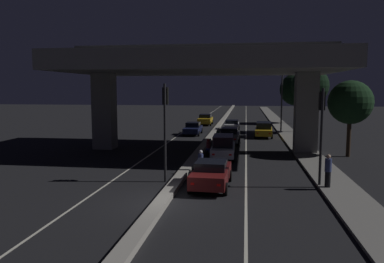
{
  "coord_description": "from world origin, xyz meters",
  "views": [
    {
      "loc": [
        3.69,
        -16.17,
        5.19
      ],
      "look_at": [
        -1.0,
        16.34,
        1.44
      ],
      "focal_mm": 35.0,
      "sensor_mm": 36.0,
      "label": 1
    }
  ],
  "objects_px": {
    "car_dark_red_lead": "(211,174)",
    "pedestrian_on_sidewalk": "(328,171)",
    "car_grey_third": "(230,136)",
    "motorcycle_white_filtering_near": "(201,164)",
    "traffic_light_right_of_median": "(322,120)",
    "motorcycle_red_filtering_far": "(218,137)",
    "street_lamp": "(280,89)",
    "car_taxi_yellow_fourth": "(264,129)",
    "car_white_second": "(223,146)",
    "car_taxi_yellow_second_oncoming": "(205,119)",
    "car_dark_blue_lead_oncoming": "(193,128)",
    "car_white_fifth": "(232,125)",
    "traffic_light_left_of_median": "(165,116)",
    "motorcycle_blue_filtering_mid": "(208,149)"
  },
  "relations": [
    {
      "from": "car_dark_red_lead",
      "to": "pedestrian_on_sidewalk",
      "type": "distance_m",
      "value": 6.01
    },
    {
      "from": "car_grey_third",
      "to": "motorcycle_white_filtering_near",
      "type": "height_order",
      "value": "car_grey_third"
    },
    {
      "from": "traffic_light_right_of_median",
      "to": "car_grey_third",
      "type": "xyz_separation_m",
      "value": [
        -5.39,
        15.18,
        -2.79
      ]
    },
    {
      "from": "car_grey_third",
      "to": "motorcycle_red_filtering_far",
      "type": "distance_m",
      "value": 1.23
    },
    {
      "from": "street_lamp",
      "to": "car_taxi_yellow_fourth",
      "type": "bearing_deg",
      "value": -112.47
    },
    {
      "from": "motorcycle_white_filtering_near",
      "to": "car_white_second",
      "type": "bearing_deg",
      "value": -11.67
    },
    {
      "from": "car_taxi_yellow_second_oncoming",
      "to": "motorcycle_red_filtering_far",
      "type": "distance_m",
      "value": 18.1
    },
    {
      "from": "car_taxi_yellow_second_oncoming",
      "to": "car_dark_blue_lead_oncoming",
      "type": "bearing_deg",
      "value": -1.02
    },
    {
      "from": "traffic_light_right_of_median",
      "to": "car_taxi_yellow_fourth",
      "type": "xyz_separation_m",
      "value": [
        -1.97,
        20.75,
        -2.72
      ]
    },
    {
      "from": "car_grey_third",
      "to": "motorcycle_white_filtering_near",
      "type": "xyz_separation_m",
      "value": [
        -1.22,
        -13.1,
        -0.14
      ]
    },
    {
      "from": "car_grey_third",
      "to": "car_taxi_yellow_fourth",
      "type": "relative_size",
      "value": 0.86
    },
    {
      "from": "car_grey_third",
      "to": "pedestrian_on_sidewalk",
      "type": "relative_size",
      "value": 2.46
    },
    {
      "from": "pedestrian_on_sidewalk",
      "to": "car_taxi_yellow_second_oncoming",
      "type": "bearing_deg",
      "value": 106.47
    },
    {
      "from": "traffic_light_right_of_median",
      "to": "street_lamp",
      "type": "height_order",
      "value": "street_lamp"
    },
    {
      "from": "car_grey_third",
      "to": "car_taxi_yellow_second_oncoming",
      "type": "bearing_deg",
      "value": 14.62
    },
    {
      "from": "car_dark_blue_lead_oncoming",
      "to": "car_dark_red_lead",
      "type": "bearing_deg",
      "value": 10.28
    },
    {
      "from": "pedestrian_on_sidewalk",
      "to": "traffic_light_right_of_median",
      "type": "bearing_deg",
      "value": 121.36
    },
    {
      "from": "car_white_second",
      "to": "car_white_fifth",
      "type": "height_order",
      "value": "car_white_second"
    },
    {
      "from": "traffic_light_right_of_median",
      "to": "motorcycle_red_filtering_far",
      "type": "xyz_separation_m",
      "value": [
        -6.56,
        15.48,
        -2.97
      ]
    },
    {
      "from": "car_white_second",
      "to": "motorcycle_red_filtering_far",
      "type": "relative_size",
      "value": 2.43
    },
    {
      "from": "traffic_light_right_of_median",
      "to": "car_taxi_yellow_second_oncoming",
      "type": "height_order",
      "value": "traffic_light_right_of_median"
    },
    {
      "from": "car_dark_blue_lead_oncoming",
      "to": "pedestrian_on_sidewalk",
      "type": "xyz_separation_m",
      "value": [
        10.16,
        -22.16,
        0.29
      ]
    },
    {
      "from": "traffic_light_left_of_median",
      "to": "car_taxi_yellow_fourth",
      "type": "distance_m",
      "value": 21.9
    },
    {
      "from": "traffic_light_right_of_median",
      "to": "car_dark_blue_lead_oncoming",
      "type": "relative_size",
      "value": 1.14
    },
    {
      "from": "motorcycle_red_filtering_far",
      "to": "pedestrian_on_sidewalk",
      "type": "height_order",
      "value": "pedestrian_on_sidewalk"
    },
    {
      "from": "car_taxi_yellow_fourth",
      "to": "car_white_fifth",
      "type": "relative_size",
      "value": 1.02
    },
    {
      "from": "motorcycle_red_filtering_far",
      "to": "car_white_second",
      "type": "bearing_deg",
      "value": -172.69
    },
    {
      "from": "car_white_fifth",
      "to": "car_dark_blue_lead_oncoming",
      "type": "xyz_separation_m",
      "value": [
        -4.23,
        -4.6,
        0.01
      ]
    },
    {
      "from": "car_dark_blue_lead_oncoming",
      "to": "pedestrian_on_sidewalk",
      "type": "height_order",
      "value": "pedestrian_on_sidewalk"
    },
    {
      "from": "street_lamp",
      "to": "pedestrian_on_sidewalk",
      "type": "xyz_separation_m",
      "value": [
        0.29,
        -26.1,
        -4.15
      ]
    },
    {
      "from": "car_white_second",
      "to": "motorcycle_red_filtering_far",
      "type": "distance_m",
      "value": 7.98
    },
    {
      "from": "street_lamp",
      "to": "motorcycle_white_filtering_near",
      "type": "relative_size",
      "value": 4.44
    },
    {
      "from": "car_white_fifth",
      "to": "motorcycle_red_filtering_far",
      "type": "xyz_separation_m",
      "value": [
        -0.96,
        -10.76,
        -0.11
      ]
    },
    {
      "from": "street_lamp",
      "to": "car_white_fifth",
      "type": "relative_size",
      "value": 1.84
    },
    {
      "from": "motorcycle_white_filtering_near",
      "to": "pedestrian_on_sidewalk",
      "type": "distance_m",
      "value": 7.4
    },
    {
      "from": "street_lamp",
      "to": "car_dark_blue_lead_oncoming",
      "type": "height_order",
      "value": "street_lamp"
    },
    {
      "from": "traffic_light_left_of_median",
      "to": "pedestrian_on_sidewalk",
      "type": "xyz_separation_m",
      "value": [
        8.65,
        -0.52,
        -2.72
      ]
    },
    {
      "from": "street_lamp",
      "to": "motorcycle_red_filtering_far",
      "type": "distance_m",
      "value": 12.89
    },
    {
      "from": "traffic_light_right_of_median",
      "to": "car_dark_blue_lead_oncoming",
      "type": "xyz_separation_m",
      "value": [
        -9.84,
        21.64,
        -2.85
      ]
    },
    {
      "from": "car_taxi_yellow_second_oncoming",
      "to": "pedestrian_on_sidewalk",
      "type": "height_order",
      "value": "pedestrian_on_sidewalk"
    },
    {
      "from": "street_lamp",
      "to": "car_dark_blue_lead_oncoming",
      "type": "bearing_deg",
      "value": -158.26
    },
    {
      "from": "car_taxi_yellow_fourth",
      "to": "car_white_fifth",
      "type": "bearing_deg",
      "value": 36.25
    },
    {
      "from": "motorcycle_blue_filtering_mid",
      "to": "pedestrian_on_sidewalk",
      "type": "bearing_deg",
      "value": -138.83
    },
    {
      "from": "street_lamp",
      "to": "traffic_light_left_of_median",
      "type": "bearing_deg",
      "value": -108.1
    },
    {
      "from": "street_lamp",
      "to": "motorcycle_blue_filtering_mid",
      "type": "xyz_separation_m",
      "value": [
        -6.76,
        -17.47,
        -4.55
      ]
    },
    {
      "from": "car_white_second",
      "to": "motorcycle_blue_filtering_mid",
      "type": "bearing_deg",
      "value": 64.46
    },
    {
      "from": "car_grey_third",
      "to": "motorcycle_blue_filtering_mid",
      "type": "relative_size",
      "value": 2.43
    },
    {
      "from": "car_taxi_yellow_second_oncoming",
      "to": "motorcycle_red_filtering_far",
      "type": "bearing_deg",
      "value": 9.66
    },
    {
      "from": "traffic_light_left_of_median",
      "to": "motorcycle_white_filtering_near",
      "type": "bearing_deg",
      "value": 50.22
    },
    {
      "from": "street_lamp",
      "to": "car_dark_blue_lead_oncoming",
      "type": "distance_m",
      "value": 11.51
    }
  ]
}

